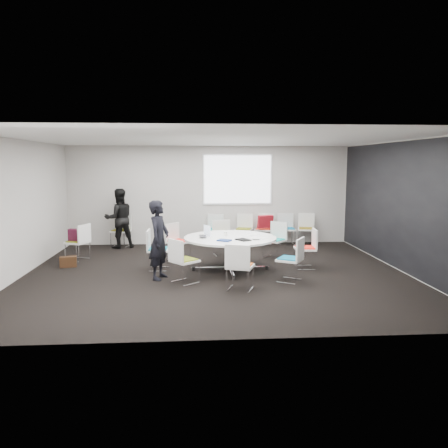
{
  "coord_description": "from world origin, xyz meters",
  "views": [
    {
      "loc": [
        -0.45,
        -8.99,
        2.32
      ],
      "look_at": [
        0.2,
        0.4,
        1.0
      ],
      "focal_mm": 35.0,
      "sensor_mm": 36.0,
      "label": 1
    }
  ],
  "objects": [
    {
      "name": "brown_bag",
      "position": [
        -3.28,
        0.8,
        0.12
      ],
      "size": [
        0.38,
        0.23,
        0.24
      ],
      "primitive_type": "cube",
      "rotation": [
        0.0,
        0.0,
        0.2
      ],
      "color": "#341E10",
      "rests_on": "ground"
    },
    {
      "name": "chair_back_b",
      "position": [
        0.95,
        3.17,
        0.28
      ],
      "size": [
        0.57,
        0.56,
        0.88
      ],
      "rotation": [
        0.0,
        0.0,
        2.85
      ],
      "color": "silver",
      "rests_on": "ground"
    },
    {
      "name": "chair_ring_a",
      "position": [
        2.0,
        0.33,
        0.28
      ],
      "size": [
        0.47,
        0.49,
        0.88
      ],
      "rotation": [
        0.0,
        0.0,
        1.51
      ],
      "color": "silver",
      "rests_on": "ground"
    },
    {
      "name": "chair_ring_b",
      "position": [
        1.51,
        1.39,
        0.28
      ],
      "size": [
        0.64,
        0.64,
        0.88
      ],
      "rotation": [
        0.0,
        0.0,
        2.42
      ],
      "color": "silver",
      "rests_on": "ground"
    },
    {
      "name": "chair_ring_f",
      "position": [
        -0.65,
        -0.7,
        0.28
      ],
      "size": [
        0.64,
        0.64,
        0.88
      ],
      "rotation": [
        0.0,
        0.0,
        5.4
      ],
      "color": "silver",
      "rests_on": "ground"
    },
    {
      "name": "phone",
      "position": [
        0.84,
        -0.08,
        0.73
      ],
      "size": [
        0.14,
        0.07,
        0.01
      ],
      "primitive_type": "cube",
      "rotation": [
        0.0,
        0.0,
        0.01
      ],
      "color": "black",
      "rests_on": "conference_table"
    },
    {
      "name": "laptop",
      "position": [
        -0.21,
        0.32,
        0.74
      ],
      "size": [
        0.23,
        0.36,
        0.03
      ],
      "primitive_type": "imported",
      "rotation": [
        0.0,
        0.0,
        1.57
      ],
      "color": "#333338",
      "rests_on": "conference_table"
    },
    {
      "name": "projection_screen",
      "position": [
        0.8,
        3.46,
        1.85
      ],
      "size": [
        1.9,
        0.03,
        1.35
      ],
      "primitive_type": "cube",
      "color": "white",
      "rests_on": "room_shell"
    },
    {
      "name": "papers_right",
      "position": [
        0.89,
        0.59,
        0.73
      ],
      "size": [
        0.36,
        0.36,
        0.0
      ],
      "primitive_type": "cube",
      "rotation": [
        0.0,
        0.0,
        0.77
      ],
      "color": "white",
      "rests_on": "conference_table"
    },
    {
      "name": "conference_table",
      "position": [
        0.33,
        0.28,
        0.51
      ],
      "size": [
        2.0,
        2.0,
        0.73
      ],
      "color": "silver",
      "rests_on": "ground"
    },
    {
      "name": "chair_back_a",
      "position": [
        0.1,
        3.15,
        0.28
      ],
      "size": [
        0.58,
        0.57,
        0.88
      ],
      "rotation": [
        0.0,
        0.0,
        2.82
      ],
      "color": "silver",
      "rests_on": "ground"
    },
    {
      "name": "chair_ring_h",
      "position": [
        1.43,
        -0.74,
        0.28
      ],
      "size": [
        0.62,
        0.62,
        0.88
      ],
      "rotation": [
        0.0,
        0.0,
        7.32
      ],
      "color": "silver",
      "rests_on": "ground"
    },
    {
      "name": "chair_ring_g",
      "position": [
        0.38,
        -1.24,
        0.28
      ],
      "size": [
        0.59,
        0.58,
        0.88
      ],
      "rotation": [
        0.0,
        0.0,
        5.93
      ],
      "color": "silver",
      "rests_on": "ground"
    },
    {
      "name": "chair_back_c",
      "position": [
        1.54,
        3.16,
        0.28
      ],
      "size": [
        0.6,
        0.6,
        0.88
      ],
      "rotation": [
        0.0,
        0.0,
        2.72
      ],
      "color": "silver",
      "rests_on": "ground"
    },
    {
      "name": "person_back",
      "position": [
        -2.49,
        3.0,
        0.82
      ],
      "size": [
        0.96,
        0.86,
        1.63
      ],
      "primitive_type": "imported",
      "rotation": [
        0.0,
        0.0,
        3.51
      ],
      "color": "black",
      "rests_on": "ground"
    },
    {
      "name": "chair_person_back",
      "position": [
        -2.49,
        3.16,
        0.28
      ],
      "size": [
        0.57,
        0.57,
        0.88
      ],
      "rotation": [
        0.0,
        0.0,
        2.83
      ],
      "color": "silver",
      "rests_on": "ground"
    },
    {
      "name": "chair_spare_left",
      "position": [
        -3.22,
        1.48,
        0.28
      ],
      "size": [
        0.6,
        0.6,
        0.88
      ],
      "rotation": [
        0.0,
        0.0,
        1.14
      ],
      "color": "silver",
      "rests_on": "ground"
    },
    {
      "name": "red_jacket",
      "position": [
        1.53,
        2.94,
        0.7
      ],
      "size": [
        0.47,
        0.27,
        0.36
      ],
      "primitive_type": "cube",
      "rotation": [
        0.17,
        0.0,
        0.28
      ],
      "color": "maroon",
      "rests_on": "chair_back_c"
    },
    {
      "name": "chair_ring_c",
      "position": [
        0.27,
        1.8,
        0.28
      ],
      "size": [
        0.53,
        0.52,
        0.88
      ],
      "rotation": [
        0.0,
        0.0,
        3.31
      ],
      "color": "silver",
      "rests_on": "ground"
    },
    {
      "name": "papers_front",
      "position": [
        0.93,
        0.09,
        0.73
      ],
      "size": [
        0.34,
        0.27,
        0.0
      ],
      "primitive_type": "cube",
      "rotation": [
        0.0,
        0.0,
        0.22
      ],
      "color": "white",
      "rests_on": "conference_table"
    },
    {
      "name": "chair_ring_d",
      "position": [
        -0.83,
        1.36,
        0.28
      ],
      "size": [
        0.64,
        0.64,
        0.88
      ],
      "rotation": [
        0.0,
        0.0,
        4.0
      ],
      "color": "silver",
      "rests_on": "ground"
    },
    {
      "name": "chair_back_e",
      "position": [
        2.74,
        3.14,
        0.28
      ],
      "size": [
        0.55,
        0.55,
        0.88
      ],
      "rotation": [
        0.0,
        0.0,
        2.9
      ],
      "color": "silver",
      "rests_on": "ground"
    },
    {
      "name": "notebook_black",
      "position": [
        0.56,
        -0.11,
        0.74
      ],
      "size": [
        0.35,
        0.37,
        0.02
      ],
      "primitive_type": "cube",
      "rotation": [
        0.0,
        0.0,
        0.56
      ],
      "color": "black",
      "rests_on": "conference_table"
    },
    {
      "name": "chair_back_d",
      "position": [
        2.18,
        3.17,
        0.28
      ],
      "size": [
        0.46,
        0.45,
        0.88
      ],
      "rotation": [
        0.0,
        0.0,
        3.14
      ],
      "color": "silver",
      "rests_on": "ground"
    },
    {
      "name": "laptop_lid",
      "position": [
        -0.17,
        0.39,
        0.86
      ],
      "size": [
        0.14,
        0.28,
        0.22
      ],
      "primitive_type": "cube",
      "rotation": [
        0.0,
        0.0,
        1.99
      ],
      "color": "silver",
      "rests_on": "conference_table"
    },
    {
      "name": "cup",
      "position": [
        0.24,
        0.5,
        0.78
      ],
      "size": [
        0.08,
        0.08,
        0.09
      ],
      "primitive_type": "cylinder",
      "color": "white",
      "rests_on": "conference_table"
    },
    {
      "name": "tablet_folio",
      "position": [
        0.17,
        -0.18,
        0.74
      ],
      "size": [
        0.33,
        0.31,
        0.03
      ],
      "primitive_type": "cube",
      "rotation": [
        0.0,
        0.0,
        -0.56
      ],
      "color": "navy",
      "rests_on": "conference_table"
    },
    {
      "name": "maroon_bag",
      "position": [
        -3.24,
        1.48,
        0.62
      ],
      "size": [
        0.42,
        0.21,
        0.28
      ],
      "primitive_type": "cube",
      "rotation": [
        0.0,
        0.0,
        -0.19
      ],
      "color": "#461226",
      "rests_on": "chair_spare_left"
    },
    {
      "name": "chair_ring_e",
      "position": [
        -1.25,
        0.41,
        0.28
      ],
      "size": [
        0.46,
        0.47,
        0.88
      ],
      "rotation": [
        0.0,
        0.0,
        4.68
      ],
      "color": "silver",
      "rests_on": "ground"
    },
    {
      "name": "person_main",
      "position": [
        -1.15,
        -0.33,
        0.79
      ],
      "size": [
        0.54,
        0.67,
        1.59
      ],
      "primitive_type": "imported",
      "rotation": [
        0.0,
        0.0,
        1.26
      ],
      "color": "black",
      "rests_on": "ground"
    },
    {
      "name": "room_shell",
      "position": [
        0.09,
        0.0,
        1.4
      ],
      "size": [
        8.08,
        7.08,
        2.88
      ],
      "color": "black",
      "rests_on": "ground"
    }
  ]
}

